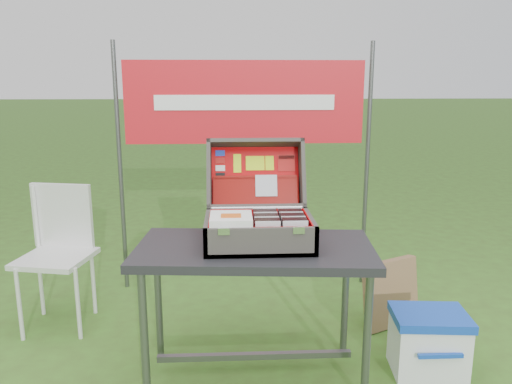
{
  "coord_description": "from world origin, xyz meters",
  "views": [
    {
      "loc": [
        -0.1,
        -2.29,
        1.44
      ],
      "look_at": [
        0.02,
        0.1,
        0.91
      ],
      "focal_mm": 35.0,
      "sensor_mm": 36.0,
      "label": 1
    }
  ],
  "objects": [
    {
      "name": "suitcase_base_wall_left",
      "position": [
        -0.21,
        -0.06,
        0.76
      ],
      "size": [
        0.02,
        0.36,
        0.13
      ],
      "primitive_type": "cube",
      "color": "#47443F",
      "rests_on": "table_top"
    },
    {
      "name": "cd_right_3",
      "position": [
        0.18,
        -0.14,
        0.78
      ],
      "size": [
        0.11,
        0.01,
        0.13
      ],
      "primitive_type": "cube",
      "color": "black",
      "rests_on": "suitcase_liner_floor"
    },
    {
      "name": "cd_left_6",
      "position": [
        0.06,
        -0.08,
        0.78
      ],
      "size": [
        0.11,
        0.01,
        0.13
      ],
      "primitive_type": "cube",
      "color": "black",
      "rests_on": "suitcase_liner_floor"
    },
    {
      "name": "cd_left_11",
      "position": [
        0.06,
        0.02,
        0.78
      ],
      "size": [
        0.11,
        0.01,
        0.13
      ],
      "primitive_type": "cube",
      "color": "black",
      "rests_on": "suitcase_liner_floor"
    },
    {
      "name": "cd_right_2",
      "position": [
        0.18,
        -0.16,
        0.78
      ],
      "size": [
        0.11,
        0.01,
        0.13
      ],
      "primitive_type": "cube",
      "color": "black",
      "rests_on": "suitcase_liner_floor"
    },
    {
      "name": "songbook_3",
      "position": [
        -0.1,
        -0.13,
        0.84
      ],
      "size": [
        0.19,
        0.19,
        0.0
      ],
      "primitive_type": "cube",
      "color": "white",
      "rests_on": "suitcase_base_wall_front"
    },
    {
      "name": "chair_leg_fl",
      "position": [
        -1.29,
        0.37,
        0.21
      ],
      "size": [
        0.02,
        0.02,
        0.43
      ],
      "primitive_type": "cylinder",
      "color": "silver",
      "rests_on": "ground"
    },
    {
      "name": "suitcase_lid_pocket",
      "position": [
        0.03,
        0.24,
        0.88
      ],
      "size": [
        0.44,
        0.08,
        0.15
      ],
      "primitive_type": "cube",
      "rotation": [
        -1.93,
        0.0,
        0.0
      ],
      "color": "#740601",
      "rests_on": "suitcase_lid_liner"
    },
    {
      "name": "cd_left_1",
      "position": [
        0.06,
        -0.18,
        0.78
      ],
      "size": [
        0.11,
        0.01,
        0.13
      ],
      "primitive_type": "cube",
      "color": "black",
      "rests_on": "suitcase_liner_floor"
    },
    {
      "name": "table_brace",
      "position": [
        0.01,
        -0.07,
        0.12
      ],
      "size": [
        0.95,
        0.03,
        0.03
      ],
      "primitive_type": "cube",
      "color": "#59595B",
      "rests_on": "ground"
    },
    {
      "name": "chair_leg_bl",
      "position": [
        -1.29,
        0.69,
        0.21
      ],
      "size": [
        0.02,
        0.02,
        0.43
      ],
      "primitive_type": "cylinder",
      "color": "silver",
      "rests_on": "ground"
    },
    {
      "name": "suitcase_liner_wall_front",
      "position": [
        0.03,
        -0.22,
        0.77
      ],
      "size": [
        0.46,
        0.01,
        0.11
      ],
      "primitive_type": "cube",
      "color": "#C20705",
      "rests_on": "suitcase_base_bottom"
    },
    {
      "name": "table_leg_bl",
      "position": [
        -0.48,
        0.14,
        0.32
      ],
      "size": [
        0.04,
        0.04,
        0.65
      ],
      "primitive_type": "cylinder",
      "color": "#59595B",
      "rests_on": "ground"
    },
    {
      "name": "songbook_0",
      "position": [
        -0.1,
        -0.13,
        0.82
      ],
      "size": [
        0.19,
        0.19,
        0.0
      ],
      "primitive_type": "cube",
      "color": "white",
      "rests_on": "suitcase_base_wall_front"
    },
    {
      "name": "ground",
      "position": [
        0.0,
        0.0,
        0.0
      ],
      "size": [
        80.0,
        80.0,
        0.0
      ],
      "primitive_type": "plane",
      "color": "#3C5720",
      "rests_on": "ground"
    },
    {
      "name": "chair_leg_fr",
      "position": [
        -0.97,
        0.37,
        0.21
      ],
      "size": [
        0.02,
        0.02,
        0.43
      ],
      "primitive_type": "cylinder",
      "color": "silver",
      "rests_on": "ground"
    },
    {
      "name": "suitcase_hinge",
      "position": [
        0.03,
        0.11,
        0.82
      ],
      "size": [
        0.45,
        0.02,
        0.02
      ],
      "primitive_type": "cylinder",
      "rotation": [
        0.0,
        1.57,
        0.0
      ],
      "color": "silver",
      "rests_on": "suitcase_base_wall_back"
    },
    {
      "name": "table_leg_fr",
      "position": [
        0.5,
        -0.29,
        0.32
      ],
      "size": [
        0.04,
        0.04,
        0.65
      ],
      "primitive_type": "cylinder",
      "color": "#59595B",
      "rests_on": "ground"
    },
    {
      "name": "cd_right_6",
      "position": [
        0.18,
        -0.08,
        0.78
      ],
      "size": [
        0.11,
        0.01,
        0.13
      ],
      "primitive_type": "cube",
      "color": "black",
      "rests_on": "suitcase_liner_floor"
    },
    {
      "name": "lid_sticker_band",
      "position": [
        0.2,
        0.3,
        1.02
      ],
      "size": [
        0.09,
        0.03,
        0.08
      ],
      "primitive_type": "cube",
      "rotation": [
        -1.93,
        0.0,
        0.0
      ],
      "color": "#A9120F",
      "rests_on": "suitcase_lid_liner"
    },
    {
      "name": "suitcase_base_wall_right",
      "position": [
        0.27,
        -0.06,
        0.76
      ],
      "size": [
        0.02,
        0.36,
        0.13
      ],
      "primitive_type": "cube",
      "color": "#47443F",
      "rests_on": "table_top"
    },
    {
      "name": "cd_right_12",
      "position": [
        0.18,
        0.04,
        0.78
      ],
      "size": [
        0.11,
        0.01,
        0.13
      ],
      "primitive_type": "cube",
      "color": "silver",
      "rests_on": "suitcase_liner_floor"
    },
    {
      "name": "lid_sticker_band_bar",
      "position": [
        0.2,
        0.31,
        1.05
      ],
      "size": [
        0.08,
        0.01,
        0.02
      ],
      "primitive_type": "cube",
      "rotation": [
        -1.93,
        0.0,
        0.0
      ],
      "color": "black",
      "rests_on": "suitcase_lid_liner"
    },
    {
      "name": "suitcase_base_bottom",
      "position": [
        0.03,
        -0.06,
        0.7
      ],
      "size": [
        0.5,
        0.36,
        0.02
      ],
      "primitive_type": "cube",
      "color": "#47443F",
      "rests_on": "table_top"
    },
    {
      "name": "table_leg_fl",
      "position": [
        -0.48,
        -0.29,
        0.32
      ],
      "size": [
        0.04,
        0.04,
        0.65
      ],
      "primitive_type": "cylinder",
      "color": "#59595B",
      "rests_on": "ground"
    },
    {
      "name": "cd_left_2",
      "position": [
        0.06,
        -0.16,
        0.78
      ],
      "size": [
        0.11,
        0.01,
        0.13
      ],
      "primitive_type": "cube",
      "color": "black",
      "rests_on": "suitcase_liner_floor"
    },
    {
      "name": "banner",
      "position": [
        0.0,
        1.09,
        1.3
      ],
      "size": [
        1.6,
        0.02,
        0.55
      ],
      "primitive_type": "cube",
      "color": "red",
      "rests_on": "banner_post_left"
    },
    {
      "name": "cd_left_9",
      "position": [
        0.06,
        -0.02,
        0.78
      ],
      "size": [
        0.11,
        0.01,
        0.13
      ],
      "primitive_type": "cube",
      "color": "black",
      "rests_on": "suitcase_liner_floor"
    },
    {
      "name": "songbook_4",
      "position": [
        -0.1,
        -0.13,
        0.84
      ],
      "size": [
        0.19,
        0.19,
        0.0
      ],
      "primitive_type": "cube",
      "color": "white",
      "rests_on": "suitcase_base_wall_front"
    },
    {
      "name": "banner_post_right",
      "position": [
        0.85,
        1.1,
        0.85
      ],
      "size": [
        0.03,
        0.03,
        1.7
      ],
      "primitive_type": "cylinder",
      "color": "#59595B",
      "rests_on": "ground"
    },
    {
      "name": "cd_left_7",
      "position": [
        0.06,
        -0.06,
        0.78
      ],
      "size": [
        0.11,
        0.01,
        0.13
      ],
      "primitive_type": "cube",
      "color": "black",
      "rests_on": "suitcase_liner_floor"
    },
    {
      "name": "suitcase_liner_floor",
      "position": [
        0.03,
        -0.06,
        0.71
      ],
      "size": [
        0.46,
        0.32,
        0.01
      ],
      "primitive_type": "cube",
      "color": "#C20705",
      "rests_on": "suitcase_base_bottom"
    },
    {
      "name": "cd_left_8",
      "position": [
        0.06,
        -0.04,
        0.78
      ],
      "size": [
        0.11,
        0.01,
        0.13
      ],
      "primitive_type": "cube",
      "color": "silver",
      "rests_on": "suitcase_liner_floor"
    },
    {
      "name": "suitcase_latch_right",
      "position": [
        0.19,
        -0.24,
        0.81
      ],
      "size": [
        0.05,
        0.01,
        0.03
      ],
      "primitive_type": "cube",
      "color": "silver",
      "rests_on": "suitcase_base_wall_front"
    },
    {
      "name": "cd_right_1",
      "position": [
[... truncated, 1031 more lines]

